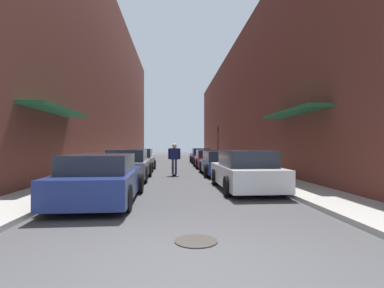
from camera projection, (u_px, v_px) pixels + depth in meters
ground at (176, 166)px, 22.41m from camera, size 103.37×103.37×0.00m
curb_strip_left at (129, 162)px, 26.83m from camera, size 1.80×46.99×0.12m
curb_strip_right at (221, 162)px, 27.36m from camera, size 1.80×46.99×0.12m
building_row_left at (96, 84)px, 26.68m from camera, size 4.90×46.99×14.10m
building_row_right at (252, 106)px, 27.57m from camera, size 4.90×46.99×10.42m
parked_car_left_0 at (101, 179)px, 8.24m from camera, size 2.01×4.52×1.31m
parked_car_left_1 at (128, 165)px, 13.54m from camera, size 1.93×4.07×1.37m
parked_car_left_2 at (139, 160)px, 18.42m from camera, size 1.88×4.00×1.36m
parked_car_right_0 at (245, 171)px, 10.42m from camera, size 1.91×4.37×1.38m
parked_car_right_1 at (220, 163)px, 15.78m from camera, size 1.88×4.27×1.26m
parked_car_right_2 at (208, 159)px, 21.07m from camera, size 1.89×4.00×1.25m
parked_car_right_3 at (201, 156)px, 26.66m from camera, size 1.86×4.03×1.31m
skateboarder at (174, 156)px, 15.44m from camera, size 0.63×0.78×1.66m
manhole_cover at (196, 241)px, 4.83m from camera, size 0.70×0.70×0.02m
traffic_light at (218, 139)px, 28.96m from camera, size 0.16×0.22×3.26m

